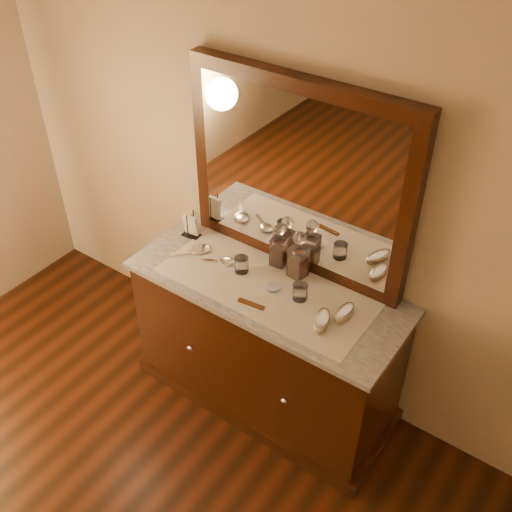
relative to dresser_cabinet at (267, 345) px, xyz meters
The scene contains 18 objects.
dresser_cabinet is the anchor object (origin of this frame).
dresser_plinth 0.37m from the dresser_cabinet, ahead, with size 1.46×0.59×0.08m, color black.
knob_left 0.42m from the dresser_cabinet, 136.47° to the right, with size 0.04×0.04×0.04m, color silver.
knob_right 0.42m from the dresser_cabinet, 43.53° to the right, with size 0.04×0.04×0.04m, color silver.
marble_top 0.42m from the dresser_cabinet, ahead, with size 1.44×0.59×0.03m, color silver.
mirror_frame 0.97m from the dresser_cabinet, 90.00° to the left, with size 1.20×0.08×1.00m, color black.
mirror_glass 0.96m from the dresser_cabinet, 90.00° to the left, with size 1.06×0.01×0.86m, color white.
lace_runner 0.44m from the dresser_cabinet, 90.00° to the right, with size 1.10×0.45×0.00m, color white.
pin_dish 0.45m from the dresser_cabinet, 12.66° to the right, with size 0.07×0.07×0.01m, color white.
comb 0.48m from the dresser_cabinet, 83.38° to the right, with size 0.14×0.03×0.01m, color brown.
napkin_rack 0.77m from the dresser_cabinet, behind, with size 0.11×0.07×0.15m.
decanter_left 0.57m from the dresser_cabinet, 105.16° to the left, with size 0.09×0.09×0.25m.
decanter_right 0.57m from the dresser_cabinet, 59.73° to the left, with size 0.09×0.09×0.27m.
brush_near 0.60m from the dresser_cabinet, 13.56° to the right, with size 0.12×0.18×0.04m.
brush_far 0.63m from the dresser_cabinet, ahead, with size 0.07×0.15×0.04m.
hand_mirror_outer 0.65m from the dresser_cabinet, behind, with size 0.19×0.22×0.02m.
hand_mirror_inner 0.53m from the dresser_cabinet, behind, with size 0.19×0.14×0.02m.
tumblers 0.49m from the dresser_cabinet, 41.61° to the left, with size 0.43×0.08×0.08m.
Camera 1 is at (1.25, 0.09, 2.82)m, focal length 41.82 mm.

